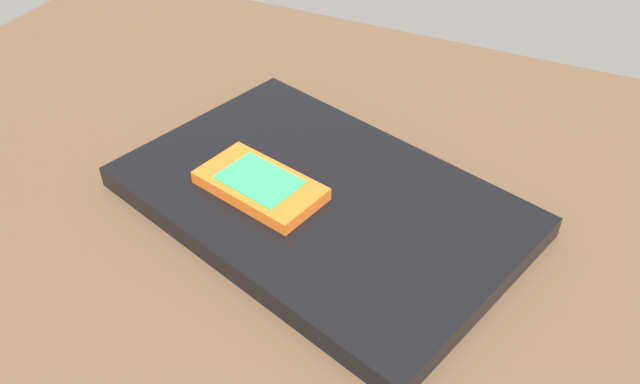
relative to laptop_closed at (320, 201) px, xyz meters
The scene contains 3 objects.
desk_surface 8.55cm from the laptop_closed, 149.90° to the left, with size 120.00×80.00×3.00cm, color brown.
laptop_closed is the anchor object (origin of this frame).
cell_phone_on_laptop 5.31cm from the laptop_closed, 23.38° to the left, with size 11.82×8.18×1.27cm.
Camera 1 is at (-11.23, 34.45, 40.39)cm, focal length 36.65 mm.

